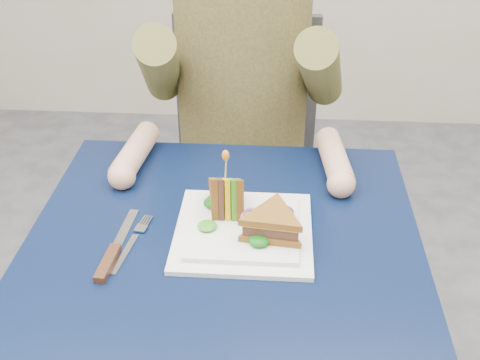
# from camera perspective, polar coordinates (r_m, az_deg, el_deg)

# --- Properties ---
(table) EXTENTS (0.75, 0.75, 0.73)m
(table) POSITION_cam_1_polar(r_m,az_deg,el_deg) (1.19, -1.58, -8.83)
(table) COLOR black
(table) RESTS_ON ground
(chair) EXTENTS (0.42, 0.40, 0.93)m
(chair) POSITION_cam_1_polar(r_m,az_deg,el_deg) (1.79, 0.40, 2.48)
(chair) COLOR #47474C
(chair) RESTS_ON ground
(diner) EXTENTS (0.54, 0.59, 0.74)m
(diner) POSITION_cam_1_polar(r_m,az_deg,el_deg) (1.53, 0.19, 12.55)
(diner) COLOR #4D4523
(diner) RESTS_ON chair
(plate) EXTENTS (0.26, 0.26, 0.02)m
(plate) POSITION_cam_1_polar(r_m,az_deg,el_deg) (1.15, 0.33, -4.76)
(plate) COLOR white
(plate) RESTS_ON table
(sandwich_flat) EXTENTS (0.15, 0.15, 0.05)m
(sandwich_flat) POSITION_cam_1_polar(r_m,az_deg,el_deg) (1.11, 3.10, -4.16)
(sandwich_flat) COLOR brown
(sandwich_flat) RESTS_ON plate
(sandwich_upright) EXTENTS (0.08, 0.14, 0.14)m
(sandwich_upright) POSITION_cam_1_polar(r_m,az_deg,el_deg) (1.16, -1.32, -1.58)
(sandwich_upright) COLOR brown
(sandwich_upright) RESTS_ON plate
(fork) EXTENTS (0.04, 0.18, 0.01)m
(fork) POSITION_cam_1_polar(r_m,az_deg,el_deg) (1.14, -10.33, -6.05)
(fork) COLOR silver
(fork) RESTS_ON table
(knife) EXTENTS (0.03, 0.22, 0.02)m
(knife) POSITION_cam_1_polar(r_m,az_deg,el_deg) (1.12, -12.12, -7.10)
(knife) COLOR silver
(knife) RESTS_ON table
(toothpick) EXTENTS (0.01, 0.01, 0.06)m
(toothpick) POSITION_cam_1_polar(r_m,az_deg,el_deg) (1.13, -1.36, 1.11)
(toothpick) COLOR tan
(toothpick) RESTS_ON sandwich_upright
(toothpick_frill) EXTENTS (0.01, 0.01, 0.02)m
(toothpick_frill) POSITION_cam_1_polar(r_m,az_deg,el_deg) (1.12, -1.38, 2.34)
(toothpick_frill) COLOR orange
(toothpick_frill) RESTS_ON sandwich_upright
(lettuce_spill) EXTENTS (0.15, 0.13, 0.02)m
(lettuce_spill) POSITION_cam_1_polar(r_m,az_deg,el_deg) (1.15, 0.61, -3.63)
(lettuce_spill) COLOR #337A14
(lettuce_spill) RESTS_ON plate
(onion_ring) EXTENTS (0.04, 0.04, 0.02)m
(onion_ring) POSITION_cam_1_polar(r_m,az_deg,el_deg) (1.14, 1.10, -3.59)
(onion_ring) COLOR #9E4C7A
(onion_ring) RESTS_ON plate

